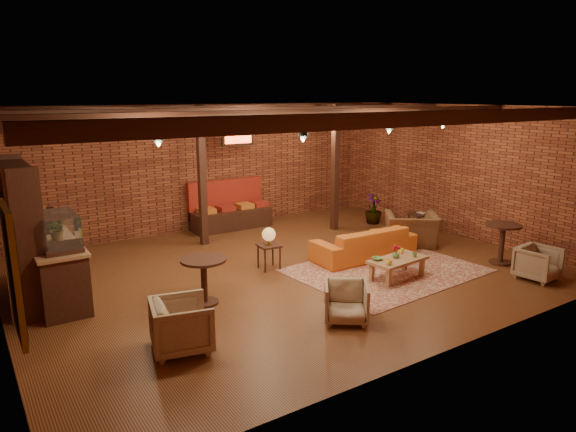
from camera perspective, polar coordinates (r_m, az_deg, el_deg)
floor at (r=10.34m, az=-0.22°, el=-6.02°), size 10.00×10.00×0.00m
ceiling at (r=9.75m, az=-0.24°, el=12.01°), size 10.00×8.00×0.02m
wall_back at (r=13.41m, az=-9.63°, el=5.33°), size 10.00×0.02×3.20m
wall_front at (r=7.00m, az=17.93°, el=-2.46°), size 10.00×0.02×3.20m
wall_right at (r=13.29m, az=18.22°, el=4.78°), size 0.02×8.00×3.20m
ceiling_beams at (r=9.76m, az=-0.24°, el=11.31°), size 9.80×6.40×0.22m
ceiling_pipe at (r=11.14m, az=-4.80°, el=10.33°), size 9.60×0.12×0.12m
post_left at (r=11.90m, az=-9.54°, el=4.34°), size 0.16×0.16×3.20m
post_right at (r=13.14m, az=5.28°, el=5.31°), size 0.16×0.16×3.20m
service_counter at (r=9.62m, az=-24.73°, el=-3.77°), size 0.80×2.50×1.60m
plant_counter at (r=9.72m, az=-24.58°, el=-1.01°), size 0.35×0.39×0.30m
shelving_hutch at (r=9.58m, az=-27.41°, el=-1.64°), size 0.52×2.00×2.40m
chalkboard_menu at (r=6.17m, az=-28.20°, el=-5.56°), size 0.08×0.96×1.46m
banquette at (r=13.46m, az=-6.34°, el=0.71°), size 2.10×0.70×1.00m
service_sign at (r=12.78m, az=-5.63°, el=8.45°), size 0.86×0.06×0.30m
ceiling_spotlights at (r=9.77m, az=-0.24°, el=10.02°), size 6.40×4.40×0.28m
rug at (r=10.49m, az=10.85°, el=-5.94°), size 3.71×2.94×0.01m
sofa at (r=11.10m, az=8.39°, el=-2.98°), size 2.32×0.97×0.67m
coffee_table at (r=9.98m, az=12.01°, el=-4.88°), size 1.22×0.69×0.65m
side_table_lamp at (r=10.22m, az=-2.14°, el=-2.42°), size 0.45×0.45×0.86m
round_table_left at (r=8.68m, az=-9.34°, el=-6.29°), size 0.76×0.76×0.79m
armchair_a at (r=7.28m, az=-11.74°, el=-11.53°), size 0.89×0.92×0.80m
armchair_b at (r=8.06m, az=6.48°, el=-9.29°), size 0.90×0.89×0.68m
armchair_right at (r=12.20m, az=13.57°, el=-0.89°), size 1.37×1.30×1.01m
side_table_book at (r=13.41m, az=14.36°, el=0.09°), size 0.50×0.50×0.51m
round_table_right at (r=11.45m, az=22.71°, el=-2.19°), size 0.72×0.72×0.84m
armchair_far at (r=10.83m, az=26.04°, el=-4.58°), size 0.74×0.71×0.70m
plant_tall at (r=13.95m, az=9.60°, el=4.01°), size 1.58×1.58×2.42m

